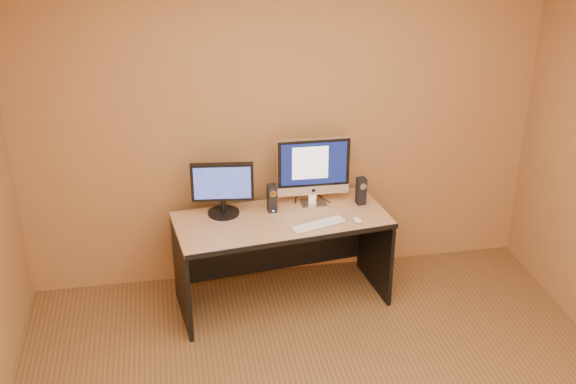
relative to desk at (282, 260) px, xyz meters
name	(u,v)px	position (x,y,z in m)	size (l,w,h in m)	color
walls	(349,253)	(0.08, -1.53, 0.94)	(4.00, 4.00, 2.60)	olive
desk	(282,260)	(0.00, 0.00, 0.00)	(1.55, 0.68, 0.72)	tan
imac	(314,172)	(0.28, 0.19, 0.63)	(0.55, 0.20, 0.53)	silver
second_monitor	(223,189)	(-0.41, 0.15, 0.56)	(0.47, 0.23, 0.41)	black
speaker_left	(272,198)	(-0.05, 0.13, 0.47)	(0.07, 0.07, 0.21)	black
speaker_right	(361,191)	(0.63, 0.13, 0.47)	(0.07, 0.07, 0.21)	black
keyboard	(319,224)	(0.24, -0.16, 0.37)	(0.42, 0.11, 0.02)	silver
mouse	(357,220)	(0.53, -0.16, 0.38)	(0.06, 0.10, 0.03)	silver
cable_a	(322,197)	(0.37, 0.28, 0.36)	(0.01, 0.01, 0.21)	black
cable_b	(296,198)	(0.16, 0.30, 0.36)	(0.01, 0.01, 0.17)	black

